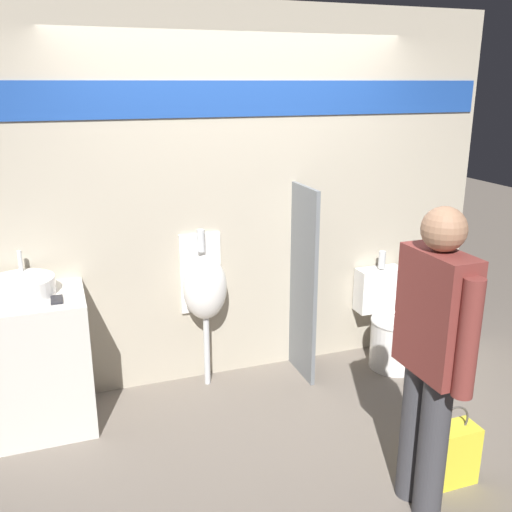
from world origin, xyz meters
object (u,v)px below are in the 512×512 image
object	(u,v)px
urinal_near_counter	(205,287)
shopping_bag	(451,454)
cell_phone	(57,300)
toilet	(390,328)
person_in_vest	(432,351)
sink_basin	(22,287)

from	to	relation	value
urinal_near_counter	shopping_bag	bearing A→B (deg)	-56.81
cell_phone	shopping_bag	world-z (taller)	cell_phone
cell_phone	urinal_near_counter	distance (m)	1.05
urinal_near_counter	cell_phone	bearing A→B (deg)	-164.24
urinal_near_counter	toilet	xyz separation A→B (m)	(1.46, -0.18, -0.46)
toilet	urinal_near_counter	bearing A→B (deg)	173.05
urinal_near_counter	toilet	distance (m)	1.55
person_in_vest	shopping_bag	size ratio (longest dim) A/B	3.40
urinal_near_counter	person_in_vest	world-z (taller)	person_in_vest
sink_basin	urinal_near_counter	world-z (taller)	urinal_near_counter
sink_basin	person_in_vest	xyz separation A→B (m)	(1.93, -1.52, -0.05)
person_in_vest	shopping_bag	world-z (taller)	person_in_vest
cell_phone	urinal_near_counter	world-z (taller)	urinal_near_counter
sink_basin	shopping_bag	distance (m)	2.74
person_in_vest	shopping_bag	distance (m)	0.78
urinal_near_counter	toilet	bearing A→B (deg)	-6.95
cell_phone	person_in_vest	world-z (taller)	person_in_vest
person_in_vest	toilet	bearing A→B (deg)	-27.48
urinal_near_counter	person_in_vest	bearing A→B (deg)	-65.72
urinal_near_counter	person_in_vest	size ratio (longest dim) A/B	0.72
cell_phone	toilet	size ratio (longest dim) A/B	0.16
toilet	shopping_bag	bearing A→B (deg)	-108.71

